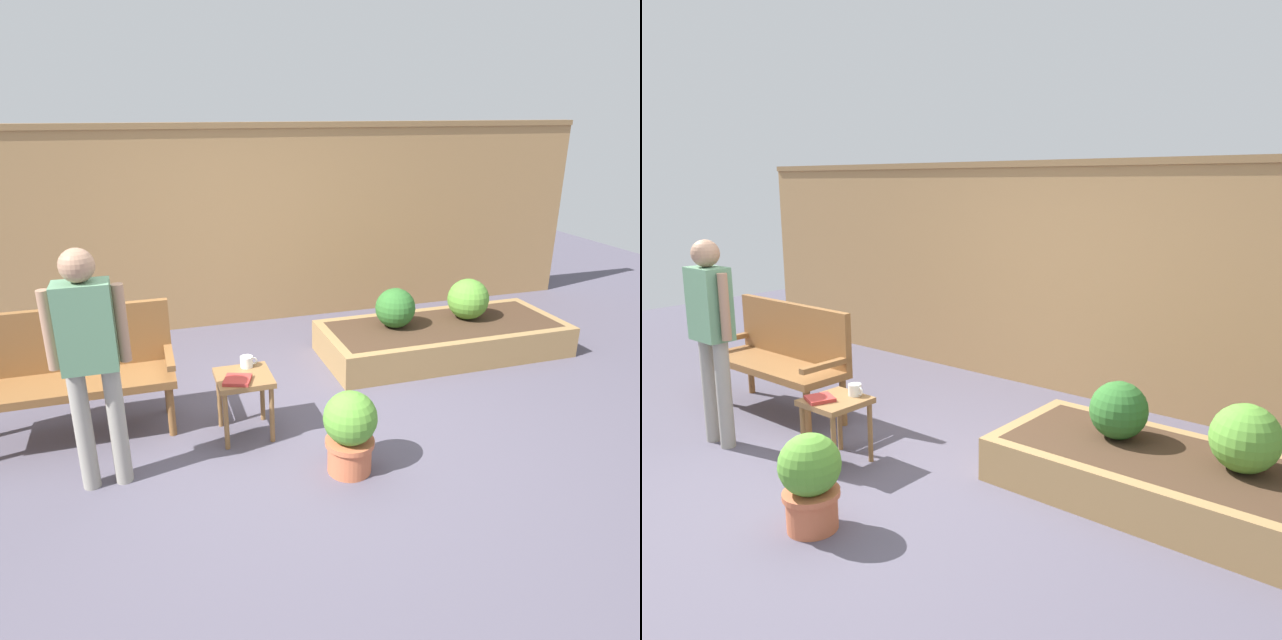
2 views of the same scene
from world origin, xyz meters
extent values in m
plane|color=#514C5B|center=(0.00, 0.00, 0.00)|extent=(14.00, 14.00, 0.00)
cube|color=#A37A4C|center=(0.00, 2.60, 1.05)|extent=(8.40, 0.10, 2.10)
cube|color=olive|center=(0.00, 2.60, 2.13)|extent=(8.40, 0.14, 0.06)
cylinder|color=brown|center=(-0.87, 0.69, 0.20)|extent=(0.06, 0.06, 0.40)
cylinder|color=brown|center=(-0.87, 0.33, 0.20)|extent=(0.06, 0.06, 0.40)
cube|color=brown|center=(-1.53, 0.51, 0.43)|extent=(1.44, 0.48, 0.06)
cube|color=brown|center=(-1.53, 0.72, 0.70)|extent=(1.44, 0.06, 0.48)
cube|color=brown|center=(-0.84, 0.51, 0.56)|extent=(0.06, 0.48, 0.04)
cylinder|color=olive|center=(-0.18, 0.34, 0.22)|extent=(0.04, 0.04, 0.44)
cylinder|color=olive|center=(-0.18, 0.01, 0.22)|extent=(0.04, 0.04, 0.44)
cylinder|color=olive|center=(-0.51, 0.34, 0.22)|extent=(0.04, 0.04, 0.44)
cylinder|color=olive|center=(-0.51, 0.01, 0.22)|extent=(0.04, 0.04, 0.44)
cube|color=olive|center=(-0.34, 0.18, 0.46)|extent=(0.40, 0.40, 0.04)
cylinder|color=white|center=(-0.29, 0.32, 0.52)|extent=(0.09, 0.09, 0.08)
torus|color=white|center=(-0.24, 0.32, 0.52)|extent=(0.06, 0.01, 0.06)
cube|color=#B2332D|center=(-0.40, 0.09, 0.49)|extent=(0.23, 0.23, 0.03)
cylinder|color=#C66642|center=(0.23, -0.50, 0.10)|extent=(0.30, 0.30, 0.20)
cylinder|color=#C66642|center=(0.23, -0.50, 0.22)|extent=(0.33, 0.33, 0.04)
sphere|color=#569333|center=(0.23, -0.50, 0.40)|extent=(0.36, 0.36, 0.36)
cube|color=#997547|center=(1.80, 0.64, 0.15)|extent=(2.40, 0.09, 0.30)
cube|color=#997547|center=(1.80, 1.55, 0.15)|extent=(2.40, 0.09, 0.30)
cube|color=#997547|center=(0.65, 1.10, 0.15)|extent=(0.09, 0.82, 0.30)
cube|color=#997547|center=(2.96, 1.10, 0.15)|extent=(0.09, 0.82, 0.30)
cube|color=#422D1E|center=(1.80, 1.10, 0.15)|extent=(2.22, 0.82, 0.30)
cylinder|color=brown|center=(1.31, 1.18, 0.33)|extent=(0.04, 0.04, 0.06)
sphere|color=#2D6628|center=(1.31, 1.18, 0.49)|extent=(0.39, 0.39, 0.39)
cylinder|color=brown|center=(2.10, 1.18, 0.33)|extent=(0.04, 0.04, 0.06)
sphere|color=#569333|center=(2.10, 1.18, 0.50)|extent=(0.41, 0.41, 0.41)
cylinder|color=gray|center=(-1.21, -0.16, 0.41)|extent=(0.11, 0.11, 0.82)
cylinder|color=gray|center=(-1.41, -0.16, 0.41)|extent=(0.11, 0.11, 0.82)
cube|color=#5B8966|center=(-1.31, -0.16, 1.09)|extent=(0.32, 0.20, 0.54)
cylinder|color=#9E755B|center=(-1.11, -0.16, 1.09)|extent=(0.07, 0.07, 0.49)
cylinder|color=#9E755B|center=(-1.51, -0.16, 1.09)|extent=(0.07, 0.07, 0.49)
sphere|color=#9E755B|center=(-1.31, -0.16, 1.46)|extent=(0.20, 0.20, 0.20)
camera|label=1|loc=(-0.95, -3.57, 2.29)|focal=32.33mm
camera|label=2|loc=(3.01, -2.56, 1.96)|focal=35.77mm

